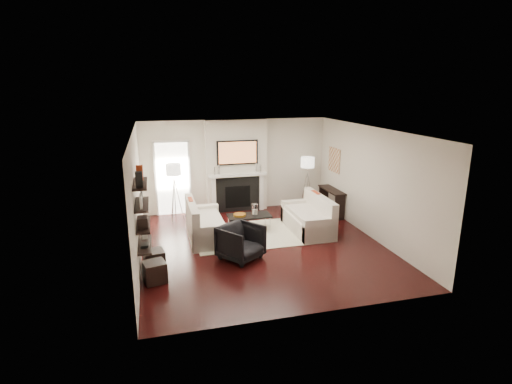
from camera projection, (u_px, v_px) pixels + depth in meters
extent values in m
plane|color=black|center=(262.00, 245.00, 9.39)|extent=(6.00, 6.00, 0.00)
plane|color=white|center=(263.00, 130.00, 8.69)|extent=(6.00, 6.00, 0.00)
plane|color=silver|center=(236.00, 165.00, 11.84)|extent=(5.50, 0.00, 5.50)
plane|color=silver|center=(314.00, 237.00, 6.23)|extent=(5.50, 0.00, 5.50)
plane|color=silver|center=(137.00, 199.00, 8.37)|extent=(0.00, 6.00, 6.00)
plane|color=silver|center=(371.00, 183.00, 9.71)|extent=(0.00, 6.00, 6.00)
cube|color=silver|center=(236.00, 166.00, 11.72)|extent=(1.80, 0.25, 2.70)
cube|color=black|center=(238.00, 194.00, 11.81)|extent=(1.30, 0.02, 1.04)
cube|color=black|center=(238.00, 197.00, 11.83)|extent=(0.75, 0.02, 0.65)
cube|color=white|center=(214.00, 195.00, 11.60)|extent=(0.12, 0.08, 1.10)
cube|color=white|center=(261.00, 192.00, 11.95)|extent=(0.12, 0.08, 1.10)
cube|color=white|center=(238.00, 175.00, 11.61)|extent=(1.70, 0.18, 0.07)
cube|color=black|center=(237.00, 152.00, 11.46)|extent=(1.20, 0.06, 0.70)
cube|color=#BF723F|center=(238.00, 153.00, 11.43)|extent=(1.10, 0.00, 0.62)
cylinder|color=silver|center=(219.00, 170.00, 11.44)|extent=(0.04, 0.04, 0.30)
cylinder|color=silver|center=(215.00, 171.00, 11.41)|extent=(0.04, 0.04, 0.24)
cylinder|color=silver|center=(256.00, 168.00, 11.71)|extent=(0.04, 0.04, 0.30)
cylinder|color=silver|center=(260.00, 169.00, 11.75)|extent=(0.04, 0.04, 0.24)
cube|color=white|center=(173.00, 179.00, 11.45)|extent=(0.90, 0.02, 2.10)
cube|color=white|center=(156.00, 180.00, 11.31)|extent=(0.06, 0.06, 2.16)
cube|color=white|center=(190.00, 178.00, 11.55)|extent=(0.06, 0.06, 2.16)
cube|color=white|center=(171.00, 141.00, 11.15)|extent=(1.02, 0.06, 0.06)
cube|color=beige|center=(247.00, 235.00, 10.04)|extent=(2.60, 2.00, 0.01)
cube|color=beige|center=(207.00, 230.00, 9.81)|extent=(0.85, 1.80, 0.42)
cube|color=beige|center=(192.00, 219.00, 9.65)|extent=(0.18, 1.80, 0.80)
cube|color=beige|center=(211.00, 238.00, 9.03)|extent=(0.85, 0.18, 0.60)
cube|color=beige|center=(202.00, 216.00, 10.55)|extent=(0.85, 0.18, 0.60)
cube|color=beige|center=(208.00, 220.00, 9.76)|extent=(0.63, 1.44, 0.10)
cube|color=#A73414|center=(191.00, 207.00, 9.88)|extent=(0.10, 0.42, 0.42)
cube|color=black|center=(193.00, 215.00, 9.32)|extent=(0.10, 0.40, 0.40)
cube|color=beige|center=(307.00, 223.00, 10.29)|extent=(0.85, 1.80, 0.42)
cube|color=beige|center=(320.00, 210.00, 10.29)|extent=(0.18, 1.80, 0.80)
cube|color=beige|center=(320.00, 230.00, 9.51)|extent=(0.85, 0.18, 0.60)
cube|color=beige|center=(296.00, 211.00, 11.02)|extent=(0.85, 0.18, 0.60)
cube|color=beige|center=(306.00, 214.00, 10.21)|extent=(0.63, 1.44, 0.10)
cube|color=#A73414|center=(316.00, 200.00, 10.52)|extent=(0.10, 0.42, 0.42)
cube|color=black|center=(325.00, 207.00, 9.96)|extent=(0.10, 0.40, 0.40)
cube|color=black|center=(249.00, 216.00, 10.26)|extent=(1.10, 0.55, 0.04)
cylinder|color=silver|center=(232.00, 228.00, 9.99)|extent=(0.02, 0.02, 0.38)
cylinder|color=silver|center=(270.00, 225.00, 10.23)|extent=(0.02, 0.02, 0.38)
cylinder|color=silver|center=(229.00, 222.00, 10.40)|extent=(0.02, 0.02, 0.38)
cylinder|color=silver|center=(265.00, 219.00, 10.64)|extent=(0.02, 0.02, 0.38)
cylinder|color=white|center=(255.00, 209.00, 10.26)|extent=(0.16, 0.16, 0.29)
cylinder|color=white|center=(255.00, 212.00, 10.27)|extent=(0.09, 0.09, 0.14)
cylinder|color=#BD7A1F|center=(240.00, 215.00, 10.19)|extent=(0.32, 0.32, 0.05)
imported|color=black|center=(241.00, 241.00, 8.58)|extent=(1.09, 1.08, 0.83)
cylinder|color=silver|center=(175.00, 200.00, 10.98)|extent=(0.02, 0.02, 1.20)
cylinder|color=white|center=(173.00, 169.00, 10.76)|extent=(0.40, 0.40, 0.30)
cylinder|color=silver|center=(179.00, 199.00, 11.01)|extent=(0.25, 0.02, 1.23)
cylinder|color=silver|center=(173.00, 199.00, 11.06)|extent=(0.14, 0.22, 1.23)
cylinder|color=silver|center=(173.00, 201.00, 10.88)|extent=(0.14, 0.22, 1.23)
cylinder|color=silver|center=(307.00, 190.00, 11.99)|extent=(0.02, 0.02, 1.20)
cylinder|color=white|center=(308.00, 162.00, 11.77)|extent=(0.40, 0.40, 0.30)
cylinder|color=silver|center=(310.00, 190.00, 12.02)|extent=(0.25, 0.02, 1.23)
cylinder|color=silver|center=(304.00, 189.00, 12.06)|extent=(0.14, 0.22, 1.23)
cylinder|color=silver|center=(306.00, 191.00, 11.89)|extent=(0.14, 0.22, 1.23)
cube|color=black|center=(332.00, 190.00, 11.49)|extent=(0.35, 1.20, 0.04)
cube|color=black|center=(340.00, 208.00, 11.07)|extent=(0.30, 0.04, 0.71)
cube|color=black|center=(323.00, 197.00, 12.10)|extent=(0.30, 0.04, 0.71)
cube|color=tan|center=(334.00, 160.00, 11.57)|extent=(0.03, 0.70, 0.70)
cube|color=black|center=(145.00, 245.00, 7.63)|extent=(0.25, 1.00, 0.03)
cube|color=black|center=(143.00, 225.00, 7.53)|extent=(0.25, 1.00, 0.04)
cube|color=black|center=(142.00, 205.00, 7.43)|extent=(0.25, 1.00, 0.04)
cube|color=black|center=(140.00, 184.00, 7.32)|extent=(0.25, 1.00, 0.04)
cube|color=black|center=(139.00, 179.00, 6.96)|extent=(0.12, 0.10, 0.28)
cube|color=#A73414|center=(140.00, 173.00, 7.51)|extent=(0.12, 0.10, 0.28)
cube|color=white|center=(141.00, 201.00, 7.20)|extent=(0.04, 0.30, 0.22)
cube|color=black|center=(141.00, 196.00, 7.60)|extent=(0.04, 0.22, 0.18)
cube|color=black|center=(143.00, 222.00, 7.31)|extent=(0.18, 0.25, 0.20)
cube|color=black|center=(143.00, 219.00, 7.63)|extent=(0.15, 0.12, 0.12)
cube|color=black|center=(145.00, 245.00, 7.49)|extent=(0.14, 0.20, 0.05)
cube|color=white|center=(145.00, 234.00, 7.87)|extent=(0.10, 0.10, 0.18)
cylinder|color=black|center=(137.00, 173.00, 9.12)|extent=(0.04, 0.34, 0.34)
cylinder|color=white|center=(139.00, 173.00, 9.13)|extent=(0.01, 0.29, 0.29)
cube|color=black|center=(154.00, 260.00, 8.14)|extent=(0.46, 0.46, 0.40)
cube|color=black|center=(155.00, 272.00, 7.62)|extent=(0.48, 0.48, 0.40)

